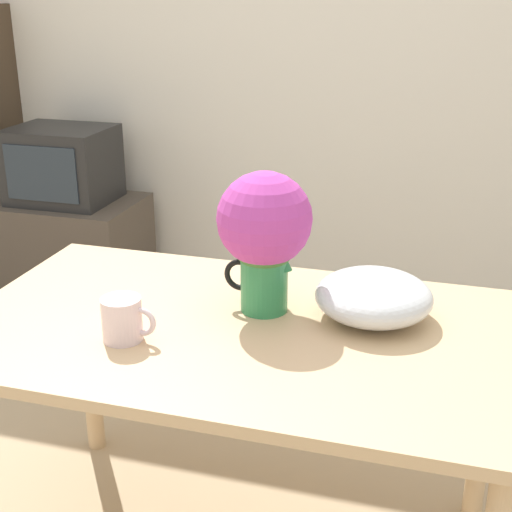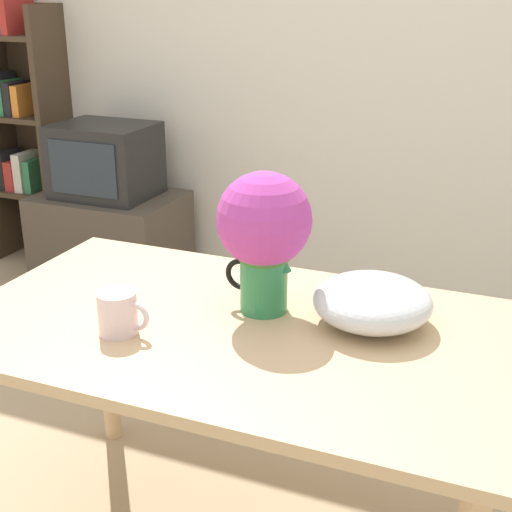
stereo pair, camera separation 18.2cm
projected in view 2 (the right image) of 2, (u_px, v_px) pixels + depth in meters
name	position (u px, v px, depth m)	size (l,w,h in m)	color
wall_back	(369.00, 38.00, 3.29)	(8.00, 0.05, 2.60)	silver
table	(233.00, 358.00, 1.82)	(1.40, 0.83, 0.73)	tan
flower_vase	(264.00, 231.00, 1.78)	(0.24, 0.24, 0.37)	#2D844C
coffee_mug	(118.00, 313.00, 1.72)	(0.14, 0.10, 0.11)	silver
white_bowl	(372.00, 302.00, 1.76)	(0.30, 0.30, 0.12)	silver
tv_stand	(112.00, 241.00, 3.79)	(0.73, 0.51, 0.50)	#4C4238
tv_set	(105.00, 160.00, 3.63)	(0.49, 0.40, 0.37)	black
bookshelf	(24.00, 120.00, 4.02)	(0.45, 0.29, 1.51)	#423323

